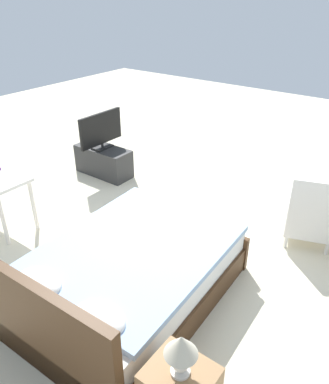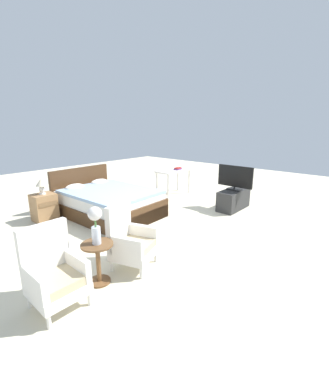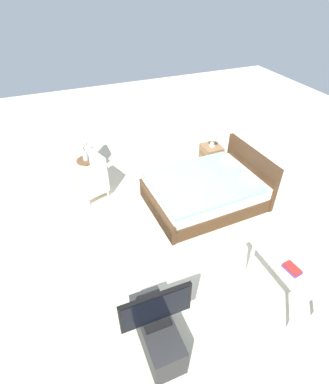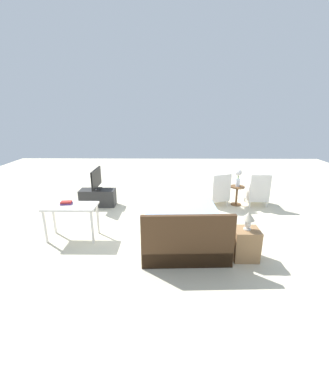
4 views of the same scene
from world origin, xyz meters
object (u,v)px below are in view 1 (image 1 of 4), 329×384
armchair_by_window_right (310,216)px  tv_flatscreen (101,130)px  table_lamp (181,350)px  tv_stand (104,161)px  bed (127,277)px

armchair_by_window_right → tv_flatscreen: bearing=1.6°
table_lamp → tv_stand: (3.32, -2.61, -0.55)m
tv_stand → tv_flatscreen: 0.53m
table_lamp → tv_stand: size_ratio=0.34×
armchair_by_window_right → tv_flatscreen: tv_flatscreen is taller
armchair_by_window_right → table_lamp: size_ratio=2.79×
table_lamp → tv_flatscreen: (3.32, -2.61, -0.02)m
armchair_by_window_right → bed: bearing=61.5°
tv_stand → armchair_by_window_right: bearing=-178.4°
bed → tv_stand: bearing=-40.8°
table_lamp → tv_stand: table_lamp is taller
tv_stand → table_lamp: bearing=141.8°
table_lamp → tv_flatscreen: tv_flatscreen is taller
table_lamp → bed: bearing=-32.3°
table_lamp → armchair_by_window_right: bearing=-90.0°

